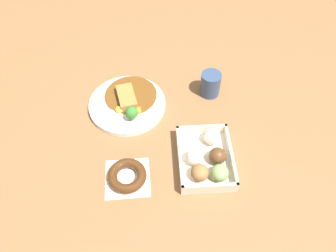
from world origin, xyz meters
TOP-DOWN VIEW (x-y plane):
  - ground_plane at (0.00, 0.00)m, footprint 1.60×1.60m
  - curry_plate at (0.06, 0.12)m, footprint 0.25×0.25m
  - donut_box at (-0.18, -0.12)m, footprint 0.21×0.16m
  - chocolate_ring_donut at (-0.21, 0.11)m, footprint 0.13×0.13m
  - coffee_mug at (0.10, -0.16)m, footprint 0.07×0.07m

SIDE VIEW (x-z plane):
  - ground_plane at x=0.00m, z-range 0.00..0.00m
  - curry_plate at x=0.06m, z-range -0.02..0.05m
  - chocolate_ring_donut at x=-0.21m, z-range 0.00..0.03m
  - donut_box at x=-0.18m, z-range -0.01..0.06m
  - coffee_mug at x=0.10m, z-range 0.00..0.08m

